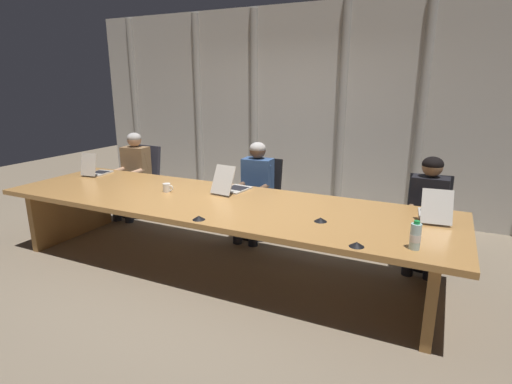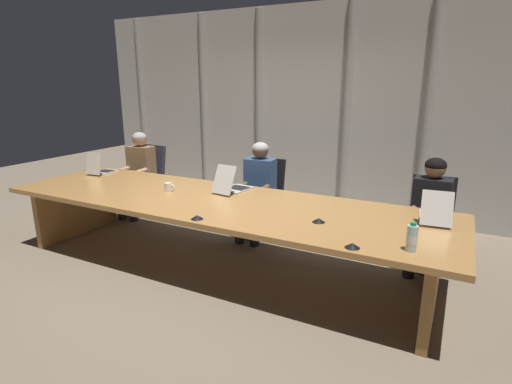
# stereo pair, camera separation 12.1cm
# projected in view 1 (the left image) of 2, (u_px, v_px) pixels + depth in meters

# --- Properties ---
(ground_plane) EXTENTS (14.13, 14.13, 0.00)m
(ground_plane) POSITION_uv_depth(u_px,v_px,m) (217.00, 266.00, 4.20)
(ground_plane) COLOR #7F705B
(conference_table) EXTENTS (4.60, 1.32, 0.72)m
(conference_table) POSITION_uv_depth(u_px,v_px,m) (215.00, 212.00, 4.04)
(conference_table) COLOR #B77F42
(conference_table) RESTS_ON ground_plane
(curtain_backdrop) EXTENTS (7.06, 0.17, 2.91)m
(curtain_backdrop) POSITION_uv_depth(u_px,v_px,m) (298.00, 111.00, 5.88)
(curtain_backdrop) COLOR beige
(curtain_backdrop) RESTS_ON ground_plane
(laptop_left_end) EXTENTS (0.26, 0.39, 0.29)m
(laptop_left_end) POSITION_uv_depth(u_px,v_px,m) (96.00, 170.00, 5.09)
(laptop_left_end) COLOR beige
(laptop_left_end) RESTS_ON conference_table
(laptop_left_mid) EXTENTS (0.30, 0.49, 0.30)m
(laptop_left_mid) POSITION_uv_depth(u_px,v_px,m) (232.00, 186.00, 4.31)
(laptop_left_mid) COLOR beige
(laptop_left_mid) RESTS_ON conference_table
(laptop_center) EXTENTS (0.29, 0.48, 0.28)m
(laptop_center) POSITION_uv_depth(u_px,v_px,m) (434.00, 212.00, 3.46)
(laptop_center) COLOR beige
(laptop_center) RESTS_ON conference_table
(office_chair_left_end) EXTENTS (0.60, 0.60, 0.97)m
(office_chair_left_end) POSITION_uv_depth(u_px,v_px,m) (142.00, 189.00, 5.87)
(office_chair_left_end) COLOR #2D2D38
(office_chair_left_end) RESTS_ON ground_plane
(office_chair_left_mid) EXTENTS (0.60, 0.60, 0.93)m
(office_chair_left_mid) POSITION_uv_depth(u_px,v_px,m) (260.00, 206.00, 5.08)
(office_chair_left_mid) COLOR black
(office_chair_left_mid) RESTS_ON ground_plane
(office_chair_center) EXTENTS (0.60, 0.60, 0.91)m
(office_chair_center) POSITION_uv_depth(u_px,v_px,m) (427.00, 230.00, 4.27)
(office_chair_center) COLOR black
(office_chair_center) RESTS_ON ground_plane
(person_left_end) EXTENTS (0.41, 0.57, 1.18)m
(person_left_end) POSITION_uv_depth(u_px,v_px,m) (133.00, 170.00, 5.65)
(person_left_end) COLOR olive
(person_left_end) RESTS_ON ground_plane
(person_left_mid) EXTENTS (0.38, 0.56, 1.17)m
(person_left_mid) POSITION_uv_depth(u_px,v_px,m) (255.00, 185.00, 4.85)
(person_left_mid) COLOR #335184
(person_left_mid) RESTS_ON ground_plane
(person_center) EXTENTS (0.38, 0.55, 1.14)m
(person_center) POSITION_uv_depth(u_px,v_px,m) (427.00, 206.00, 4.05)
(person_center) COLOR black
(person_center) RESTS_ON ground_plane
(water_bottle_primary) EXTENTS (0.08, 0.08, 0.21)m
(water_bottle_primary) POSITION_uv_depth(u_px,v_px,m) (415.00, 236.00, 2.81)
(water_bottle_primary) COLOR silver
(water_bottle_primary) RESTS_ON conference_table
(coffee_mug_near) EXTENTS (0.13, 0.08, 0.09)m
(coffee_mug_near) POSITION_uv_depth(u_px,v_px,m) (167.00, 188.00, 4.30)
(coffee_mug_near) COLOR white
(coffee_mug_near) RESTS_ON conference_table
(conference_mic_left_side) EXTENTS (0.11, 0.11, 0.03)m
(conference_mic_left_side) POSITION_uv_depth(u_px,v_px,m) (199.00, 218.00, 3.43)
(conference_mic_left_side) COLOR black
(conference_mic_left_side) RESTS_ON conference_table
(conference_mic_middle) EXTENTS (0.11, 0.11, 0.03)m
(conference_mic_middle) POSITION_uv_depth(u_px,v_px,m) (357.00, 244.00, 2.87)
(conference_mic_middle) COLOR black
(conference_mic_middle) RESTS_ON conference_table
(conference_mic_right_side) EXTENTS (0.11, 0.11, 0.03)m
(conference_mic_right_side) POSITION_uv_depth(u_px,v_px,m) (321.00, 220.00, 3.39)
(conference_mic_right_side) COLOR black
(conference_mic_right_side) RESTS_ON conference_table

